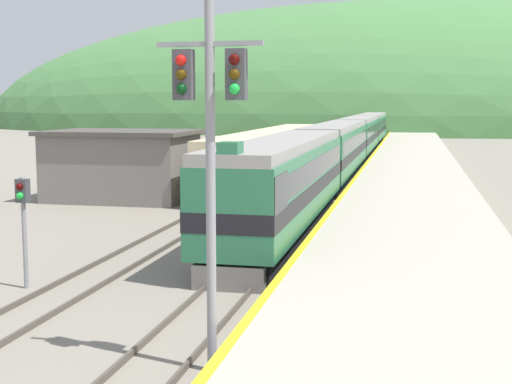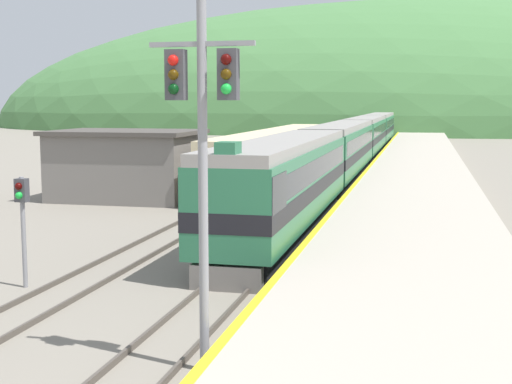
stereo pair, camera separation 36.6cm
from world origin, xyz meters
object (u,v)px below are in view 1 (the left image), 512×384
carriage_second (336,150)px  carriage_fourth (372,128)px  express_train_lead_car (283,183)px  signal_mast_main (210,132)px  carriage_third (359,135)px  signal_post_siding (23,209)px  siding_train (271,155)px

carriage_second → carriage_fourth: same height
express_train_lead_car → signal_mast_main: bearing=-85.3°
express_train_lead_car → carriage_third: express_train_lead_car is taller
express_train_lead_car → signal_post_siding: 11.93m
signal_mast_main → carriage_fourth: bearing=90.9°
carriage_third → carriage_fourth: same height
carriage_third → siding_train: 23.76m
signal_mast_main → signal_post_siding: signal_mast_main is taller
carriage_second → carriage_third: 22.52m
carriage_second → carriage_third: bearing=90.0°
express_train_lead_car → signal_post_siding: express_train_lead_car is taller
express_train_lead_car → carriage_second: (0.00, 21.56, -0.01)m
signal_post_siding → carriage_third: bearing=83.6°
express_train_lead_car → siding_train: bearing=102.6°
carriage_third → signal_mast_main: size_ratio=2.81×
signal_mast_main → signal_post_siding: 9.45m
carriage_third → signal_post_siding: size_ratio=6.34×
carriage_second → siding_train: (-4.63, -0.78, -0.37)m
signal_post_siding → carriage_fourth: bearing=85.4°
carriage_second → carriage_third: size_ratio=1.00×
carriage_second → carriage_fourth: 45.04m
express_train_lead_car → carriage_fourth: 66.61m
express_train_lead_car → carriage_second: size_ratio=0.89×
carriage_second → signal_post_siding: carriage_second is taller
carriage_third → carriage_fourth: bearing=90.0°
siding_train → express_train_lead_car: bearing=-77.4°
carriage_fourth → siding_train: carriage_fourth is taller
carriage_third → signal_mast_main: bearing=-88.8°
express_train_lead_car → carriage_second: bearing=90.0°
carriage_third → signal_mast_main: signal_mast_main is taller
carriage_fourth → signal_mast_main: bearing=-89.1°
carriage_second → carriage_fourth: bearing=90.0°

